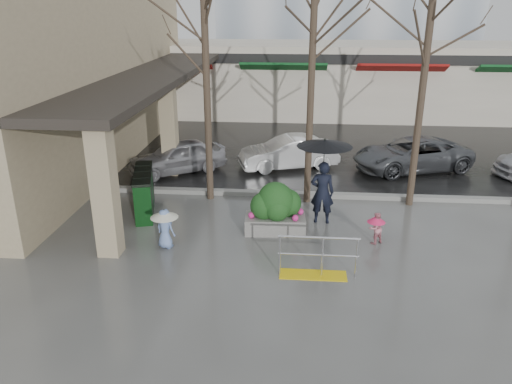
# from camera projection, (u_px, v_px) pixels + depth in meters

# --- Properties ---
(ground) EXTENTS (120.00, 120.00, 0.00)m
(ground) POSITION_uv_depth(u_px,v_px,m) (262.00, 250.00, 13.14)
(ground) COLOR #51514F
(ground) RESTS_ON ground
(street_asphalt) EXTENTS (120.00, 36.00, 0.01)m
(street_asphalt) POSITION_uv_depth(u_px,v_px,m) (286.00, 100.00, 33.65)
(street_asphalt) COLOR black
(street_asphalt) RESTS_ON ground
(curb) EXTENTS (120.00, 0.30, 0.15)m
(curb) POSITION_uv_depth(u_px,v_px,m) (271.00, 194.00, 16.84)
(curb) COLOR gray
(curb) RESTS_ON ground
(near_building) EXTENTS (6.00, 18.00, 8.00)m
(near_building) POSITION_uv_depth(u_px,v_px,m) (53.00, 59.00, 19.90)
(near_building) COLOR tan
(near_building) RESTS_ON ground
(canopy_slab) EXTENTS (2.80, 18.00, 0.25)m
(canopy_slab) POSITION_uv_depth(u_px,v_px,m) (157.00, 70.00, 19.70)
(canopy_slab) COLOR #2D2823
(canopy_slab) RESTS_ON pillar_front
(pillar_front) EXTENTS (0.55, 0.55, 3.50)m
(pillar_front) POSITION_uv_depth(u_px,v_px,m) (105.00, 190.00, 12.37)
(pillar_front) COLOR tan
(pillar_front) RESTS_ON ground
(pillar_back) EXTENTS (0.55, 0.55, 3.50)m
(pillar_back) POSITION_uv_depth(u_px,v_px,m) (169.00, 129.00, 18.42)
(pillar_back) COLOR tan
(pillar_back) RESTS_ON ground
(storefront_row) EXTENTS (34.00, 6.74, 4.00)m
(storefront_row) POSITION_uv_depth(u_px,v_px,m) (319.00, 78.00, 29.02)
(storefront_row) COLOR beige
(storefront_row) RESTS_ON ground
(handrail) EXTENTS (1.90, 0.50, 1.03)m
(handrail) POSITION_uv_depth(u_px,v_px,m) (316.00, 261.00, 11.78)
(handrail) COLOR yellow
(handrail) RESTS_ON ground
(tree_west) EXTENTS (3.20, 3.20, 6.80)m
(tree_west) POSITION_uv_depth(u_px,v_px,m) (205.00, 40.00, 14.86)
(tree_west) COLOR #382B21
(tree_west) RESTS_ON ground
(tree_midwest) EXTENTS (3.20, 3.20, 7.00)m
(tree_midwest) POSITION_uv_depth(u_px,v_px,m) (313.00, 35.00, 14.55)
(tree_midwest) COLOR #382B21
(tree_midwest) RESTS_ON ground
(tree_mideast) EXTENTS (3.20, 3.20, 6.50)m
(tree_mideast) POSITION_uv_depth(u_px,v_px,m) (427.00, 49.00, 14.42)
(tree_mideast) COLOR #382B21
(tree_mideast) RESTS_ON ground
(woman) EXTENTS (1.59, 1.59, 2.55)m
(woman) POSITION_uv_depth(u_px,v_px,m) (323.00, 171.00, 14.27)
(woman) COLOR black
(woman) RESTS_ON ground
(child_pink) EXTENTS (0.54, 0.51, 0.89)m
(child_pink) POSITION_uv_depth(u_px,v_px,m) (376.00, 226.00, 13.35)
(child_pink) COLOR pink
(child_pink) RESTS_ON ground
(child_blue) EXTENTS (0.73, 0.73, 1.09)m
(child_blue) POSITION_uv_depth(u_px,v_px,m) (165.00, 224.00, 13.07)
(child_blue) COLOR #7694D2
(child_blue) RESTS_ON ground
(planter) EXTENTS (1.73, 1.00, 1.48)m
(planter) POSITION_uv_depth(u_px,v_px,m) (276.00, 208.00, 13.98)
(planter) COLOR slate
(planter) RESTS_ON ground
(news_boxes) EXTENTS (1.09, 2.39, 1.30)m
(news_boxes) POSITION_uv_depth(u_px,v_px,m) (144.00, 192.00, 15.36)
(news_boxes) COLOR #0D3912
(news_boxes) RESTS_ON ground
(car_a) EXTENTS (3.91, 3.28, 1.26)m
(car_a) POSITION_uv_depth(u_px,v_px,m) (177.00, 156.00, 19.00)
(car_a) COLOR #ABAAAF
(car_a) RESTS_ON ground
(car_b) EXTENTS (4.05, 2.47, 1.26)m
(car_b) POSITION_uv_depth(u_px,v_px,m) (289.00, 153.00, 19.49)
(car_b) COLOR white
(car_b) RESTS_ON ground
(car_c) EXTENTS (4.96, 3.43, 1.26)m
(car_c) POSITION_uv_depth(u_px,v_px,m) (412.00, 154.00, 19.27)
(car_c) COLOR #56595D
(car_c) RESTS_ON ground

